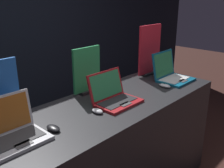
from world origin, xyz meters
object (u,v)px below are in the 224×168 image
at_px(laptop_front, 12,131).
at_px(mouse_back, 165,86).
at_px(promo_stand_back, 150,51).
at_px(laptop_back, 171,74).
at_px(mouse_middle, 97,111).
at_px(promo_stand_middle, 87,72).
at_px(mouse_front, 53,128).
at_px(laptop_middle, 114,96).

height_order(laptop_front, mouse_back, laptop_front).
relative_size(laptop_front, promo_stand_back, 0.67).
height_order(laptop_back, promo_stand_back, promo_stand_back).
relative_size(mouse_middle, mouse_back, 0.81).
height_order(laptop_front, laptop_back, laptop_back).
bearing_deg(laptop_front, promo_stand_middle, 17.37).
relative_size(laptop_front, mouse_front, 3.10).
xyz_separation_m(laptop_middle, laptop_back, (0.79, -0.03, 0.01)).
xyz_separation_m(laptop_front, mouse_back, (1.38, -0.15, -0.04)).
height_order(laptop_front, mouse_front, laptop_front).
bearing_deg(mouse_back, promo_stand_middle, 144.60).
distance_m(laptop_front, laptop_back, 1.61).
bearing_deg(mouse_front, laptop_front, 161.44).
distance_m(promo_stand_middle, mouse_back, 0.72).
relative_size(mouse_middle, promo_stand_back, 0.18).
distance_m(mouse_middle, mouse_back, 0.80).
xyz_separation_m(mouse_middle, laptop_back, (1.02, 0.02, 0.05)).
height_order(mouse_middle, promo_stand_middle, promo_stand_middle).
bearing_deg(mouse_middle, promo_stand_back, 15.41).
bearing_deg(laptop_front, mouse_middle, -9.26).
xyz_separation_m(laptop_front, mouse_front, (0.23, -0.08, -0.04)).
height_order(laptop_front, promo_stand_back, promo_stand_back).
relative_size(laptop_middle, promo_stand_back, 0.68).
bearing_deg(promo_stand_back, laptop_middle, -163.30).
bearing_deg(mouse_front, promo_stand_back, 10.68).
height_order(mouse_front, promo_stand_back, promo_stand_back).
bearing_deg(promo_stand_middle, mouse_middle, -122.48).
bearing_deg(promo_stand_middle, mouse_back, -35.40).
xyz_separation_m(laptop_middle, mouse_back, (0.57, -0.10, -0.04)).
xyz_separation_m(mouse_front, laptop_back, (1.38, -0.01, 0.05)).
xyz_separation_m(laptop_front, promo_stand_back, (1.61, 0.18, 0.19)).
relative_size(mouse_front, laptop_back, 0.33).
distance_m(mouse_middle, laptop_back, 1.02).
bearing_deg(laptop_front, laptop_back, -2.89).
bearing_deg(mouse_front, mouse_middle, -3.18).
distance_m(laptop_front, laptop_middle, 0.81).
height_order(promo_stand_middle, laptop_back, promo_stand_middle).
height_order(mouse_back, promo_stand_back, promo_stand_back).
bearing_deg(promo_stand_back, mouse_middle, -164.59).
bearing_deg(mouse_middle, mouse_back, -4.11).
bearing_deg(mouse_back, laptop_middle, 170.17).
height_order(laptop_front, mouse_middle, laptop_front).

